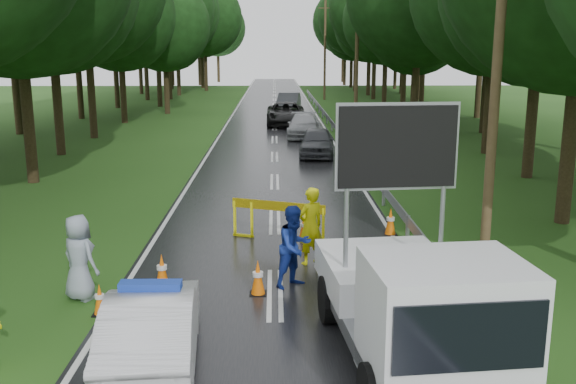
{
  "coord_description": "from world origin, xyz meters",
  "views": [
    {
      "loc": [
        0.01,
        -13.09,
        5.22
      ],
      "look_at": [
        0.37,
        4.38,
        1.3
      ],
      "focal_mm": 40.0,
      "sensor_mm": 36.0,
      "label": 1
    }
  ],
  "objects_px": {
    "officer": "(311,226)",
    "queue_car_third": "(286,114)",
    "queue_car_first": "(317,142)",
    "work_truck": "(416,304)",
    "police_sedan": "(153,328)",
    "queue_car_second": "(304,126)",
    "civilian": "(295,246)",
    "queue_car_fourth": "(289,103)",
    "barrier": "(278,211)"
  },
  "relations": [
    {
      "from": "work_truck",
      "to": "police_sedan",
      "type": "bearing_deg",
      "value": 171.58
    },
    {
      "from": "queue_car_second",
      "to": "queue_car_third",
      "type": "height_order",
      "value": "queue_car_third"
    },
    {
      "from": "officer",
      "to": "barrier",
      "type": "bearing_deg",
      "value": -101.03
    },
    {
      "from": "queue_car_first",
      "to": "queue_car_second",
      "type": "distance_m",
      "value": 6.96
    },
    {
      "from": "queue_car_second",
      "to": "civilian",
      "type": "bearing_deg",
      "value": -89.4
    },
    {
      "from": "queue_car_first",
      "to": "queue_car_third",
      "type": "xyz_separation_m",
      "value": [
        -1.29,
        12.96,
        0.09
      ]
    },
    {
      "from": "officer",
      "to": "queue_car_first",
      "type": "relative_size",
      "value": 0.47
    },
    {
      "from": "barrier",
      "to": "queue_car_second",
      "type": "relative_size",
      "value": 0.55
    },
    {
      "from": "queue_car_first",
      "to": "queue_car_third",
      "type": "relative_size",
      "value": 0.72
    },
    {
      "from": "work_truck",
      "to": "civilian",
      "type": "xyz_separation_m",
      "value": [
        -1.85,
        3.87,
        -0.22
      ]
    },
    {
      "from": "work_truck",
      "to": "barrier",
      "type": "height_order",
      "value": "work_truck"
    },
    {
      "from": "barrier",
      "to": "queue_car_fourth",
      "type": "relative_size",
      "value": 0.52
    },
    {
      "from": "civilian",
      "to": "queue_car_second",
      "type": "height_order",
      "value": "civilian"
    },
    {
      "from": "barrier",
      "to": "queue_car_third",
      "type": "bearing_deg",
      "value": 109.15
    },
    {
      "from": "police_sedan",
      "to": "queue_car_third",
      "type": "distance_m",
      "value": 34.52
    },
    {
      "from": "civilian",
      "to": "queue_car_first",
      "type": "distance_m",
      "value": 17.88
    },
    {
      "from": "officer",
      "to": "queue_car_second",
      "type": "xyz_separation_m",
      "value": [
        0.87,
        23.25,
        -0.3
      ]
    },
    {
      "from": "officer",
      "to": "civilian",
      "type": "relative_size",
      "value": 1.05
    },
    {
      "from": "barrier",
      "to": "queue_car_second",
      "type": "bearing_deg",
      "value": 106.17
    },
    {
      "from": "civilian",
      "to": "queue_car_third",
      "type": "distance_m",
      "value": 30.76
    },
    {
      "from": "queue_car_second",
      "to": "queue_car_fourth",
      "type": "bearing_deg",
      "value": 95.73
    },
    {
      "from": "officer",
      "to": "queue_car_third",
      "type": "xyz_separation_m",
      "value": [
        -0.08,
        29.25,
        -0.18
      ]
    },
    {
      "from": "queue_car_third",
      "to": "barrier",
      "type": "bearing_deg",
      "value": -91.47
    },
    {
      "from": "queue_car_first",
      "to": "queue_car_second",
      "type": "relative_size",
      "value": 0.88
    },
    {
      "from": "police_sedan",
      "to": "queue_car_first",
      "type": "height_order",
      "value": "police_sedan"
    },
    {
      "from": "work_truck",
      "to": "queue_car_fourth",
      "type": "xyz_separation_m",
      "value": [
        -1.1,
        43.98,
        -0.35
      ]
    },
    {
      "from": "queue_car_first",
      "to": "officer",
      "type": "bearing_deg",
      "value": -89.25
    },
    {
      "from": "police_sedan",
      "to": "work_truck",
      "type": "bearing_deg",
      "value": 171.97
    },
    {
      "from": "queue_car_first",
      "to": "work_truck",
      "type": "bearing_deg",
      "value": -84.47
    },
    {
      "from": "police_sedan",
      "to": "queue_car_first",
      "type": "bearing_deg",
      "value": -106.06
    },
    {
      "from": "work_truck",
      "to": "civilian",
      "type": "bearing_deg",
      "value": 110.0
    },
    {
      "from": "queue_car_second",
      "to": "queue_car_fourth",
      "type": "relative_size",
      "value": 0.96
    },
    {
      "from": "police_sedan",
      "to": "queue_car_third",
      "type": "height_order",
      "value": "queue_car_third"
    },
    {
      "from": "queue_car_fourth",
      "to": "work_truck",
      "type": "bearing_deg",
      "value": -81.99
    },
    {
      "from": "civilian",
      "to": "queue_car_second",
      "type": "relative_size",
      "value": 0.4
    },
    {
      "from": "queue_car_fourth",
      "to": "barrier",
      "type": "bearing_deg",
      "value": -85.15
    },
    {
      "from": "barrier",
      "to": "queue_car_second",
      "type": "height_order",
      "value": "queue_car_second"
    },
    {
      "from": "police_sedan",
      "to": "queue_car_fourth",
      "type": "height_order",
      "value": "queue_car_fourth"
    },
    {
      "from": "police_sedan",
      "to": "queue_car_first",
      "type": "relative_size",
      "value": 1.02
    },
    {
      "from": "police_sedan",
      "to": "queue_car_third",
      "type": "relative_size",
      "value": 0.74
    },
    {
      "from": "barrier",
      "to": "civilian",
      "type": "distance_m",
      "value": 3.52
    },
    {
      "from": "police_sedan",
      "to": "queue_car_fourth",
      "type": "distance_m",
      "value": 43.88
    },
    {
      "from": "police_sedan",
      "to": "officer",
      "type": "xyz_separation_m",
      "value": [
        2.92,
        5.15,
        0.29
      ]
    },
    {
      "from": "queue_car_third",
      "to": "police_sedan",
      "type": "bearing_deg",
      "value": -94.69
    },
    {
      "from": "barrier",
      "to": "civilian",
      "type": "height_order",
      "value": "civilian"
    },
    {
      "from": "police_sedan",
      "to": "queue_car_first",
      "type": "distance_m",
      "value": 21.84
    },
    {
      "from": "work_truck",
      "to": "officer",
      "type": "distance_m",
      "value": 5.55
    },
    {
      "from": "police_sedan",
      "to": "queue_car_second",
      "type": "xyz_separation_m",
      "value": [
        3.79,
        28.4,
        -0.0
      ]
    },
    {
      "from": "work_truck",
      "to": "queue_car_third",
      "type": "bearing_deg",
      "value": 86.92
    },
    {
      "from": "queue_car_first",
      "to": "barrier",
      "type": "bearing_deg",
      "value": -92.97
    }
  ]
}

